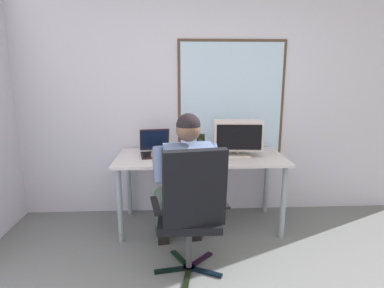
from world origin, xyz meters
TOP-DOWN VIEW (x-y plane):
  - wall_rear at (0.01, 2.19)m, footprint 4.50×0.08m
  - desk at (-0.22, 1.77)m, footprint 1.69×0.73m
  - office_chair at (-0.35, 0.88)m, footprint 0.62×0.57m
  - person_seated at (-0.39, 1.15)m, footprint 0.58×0.83m
  - crt_monitor at (0.15, 1.76)m, footprint 0.49×0.26m
  - laptop at (-0.68, 1.87)m, footprint 0.36×0.39m
  - wine_glass at (-0.21, 1.58)m, footprint 0.08×0.08m
  - desk_speaker at (-0.21, 1.90)m, footprint 0.09×0.09m

SIDE VIEW (x-z plane):
  - office_chair at x=-0.35m, z-range 0.07..1.13m
  - person_seated at x=-0.39m, z-range 0.03..1.32m
  - desk at x=-0.22m, z-range 0.30..1.06m
  - laptop at x=-0.68m, z-range 0.70..0.95m
  - wine_glass at x=-0.21m, z-range 0.79..0.92m
  - desk_speaker at x=-0.21m, z-range 0.76..0.95m
  - crt_monitor at x=0.15m, z-range 0.79..1.14m
  - wall_rear at x=0.01m, z-range 0.00..2.68m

